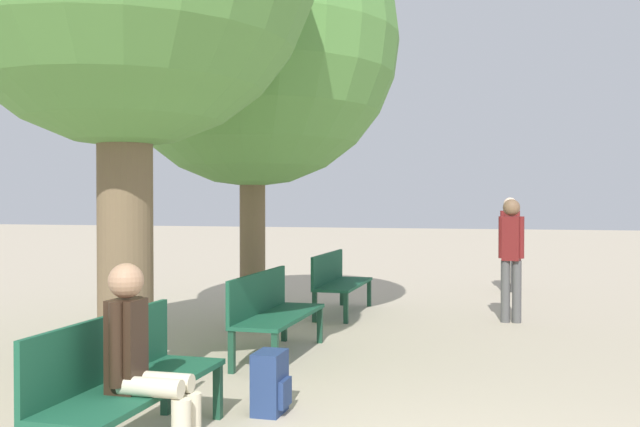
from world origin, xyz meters
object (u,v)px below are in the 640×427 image
tree_row_1 (252,41)px  pedestrian_near (510,238)px  pedestrian_mid (511,252)px  bench_row_2 (337,279)px  backpack (271,383)px  person_seated (143,358)px  bench_row_0 (123,374)px  bench_row_1 (271,308)px

tree_row_1 → pedestrian_near: (3.22, 4.81, -2.75)m
pedestrian_mid → bench_row_2: bearing=176.5°
bench_row_2 → backpack: size_ratio=3.57×
pedestrian_near → person_seated: bearing=-103.3°
bench_row_0 → tree_row_1: size_ratio=0.31×
tree_row_1 → bench_row_0: bearing=-80.5°
bench_row_2 → tree_row_1: bearing=-115.1°
bench_row_0 → pedestrian_mid: (2.50, 5.89, 0.45)m
bench_row_0 → bench_row_1: same height
person_seated → backpack: size_ratio=2.62×
bench_row_1 → pedestrian_near: 6.74m
bench_row_2 → pedestrian_near: 4.09m
bench_row_2 → pedestrian_near: size_ratio=1.00×
bench_row_2 → person_seated: size_ratio=1.36×
bench_row_0 → person_seated: person_seated is taller
bench_row_0 → person_seated: bearing=-36.3°
bench_row_0 → pedestrian_mid: bearing=67.0°
bench_row_0 → pedestrian_near: bearing=75.0°
person_seated → backpack: person_seated is taller
bench_row_1 → pedestrian_mid: (2.50, 2.87, 0.45)m
bench_row_0 → pedestrian_mid: 6.42m
bench_row_2 → pedestrian_near: (2.48, 3.22, 0.48)m
bench_row_0 → bench_row_2: 6.05m
pedestrian_near → bench_row_2: bearing=-127.5°
bench_row_0 → person_seated: 0.34m
tree_row_1 → pedestrian_near: 6.41m
bench_row_0 → bench_row_1: 3.02m
backpack → pedestrian_near: pedestrian_near is taller
bench_row_2 → person_seated: person_seated is taller
pedestrian_mid → pedestrian_near: bearing=90.3°
tree_row_1 → pedestrian_mid: tree_row_1 is taller
bench_row_2 → backpack: bearing=-82.4°
bench_row_0 → bench_row_2: same height
bench_row_2 → pedestrian_mid: 2.54m
bench_row_2 → tree_row_1: 3.67m
person_seated → pedestrian_mid: bearing=69.6°
person_seated → backpack: bearing=71.2°
pedestrian_mid → person_seated: bearing=-110.4°
bench_row_1 → person_seated: 3.22m
pedestrian_mid → bench_row_1: bearing=-131.0°
bench_row_2 → backpack: (0.67, -4.98, -0.28)m
bench_row_1 → pedestrian_near: (2.48, 6.25, 0.48)m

